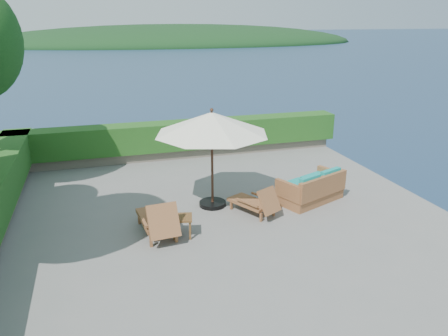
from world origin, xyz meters
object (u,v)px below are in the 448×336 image
object	(u,v)px
wicker_loveseat	(312,189)
side_table	(182,220)
patio_umbrella	(212,124)
lounge_right	(256,202)
lounge_left	(158,220)

from	to	relation	value
wicker_loveseat	side_table	bearing A→B (deg)	172.25
patio_umbrella	wicker_loveseat	size ratio (longest dim) A/B	1.58
patio_umbrella	side_table	size ratio (longest dim) A/B	5.92
side_table	wicker_loveseat	world-z (taller)	wicker_loveseat
patio_umbrella	lounge_right	xyz separation A→B (m)	(0.96, -0.87, -1.99)
side_table	wicker_loveseat	xyz separation A→B (m)	(3.96, 1.03, -0.06)
side_table	wicker_loveseat	distance (m)	4.10
patio_umbrella	lounge_left	size ratio (longest dim) A/B	1.89
patio_umbrella	wicker_loveseat	xyz separation A→B (m)	(2.79, -0.51, -1.97)
side_table	patio_umbrella	bearing A→B (deg)	52.90
lounge_right	wicker_loveseat	distance (m)	1.86
lounge_left	side_table	bearing A→B (deg)	-26.08
lounge_right	side_table	size ratio (longest dim) A/B	2.73
side_table	wicker_loveseat	size ratio (longest dim) A/B	0.27
lounge_right	lounge_left	bearing A→B (deg)	162.32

